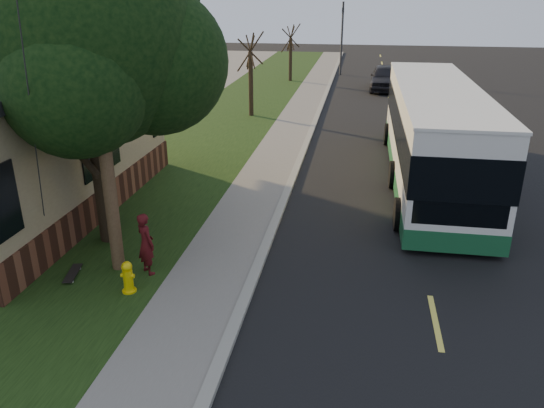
{
  "coord_description": "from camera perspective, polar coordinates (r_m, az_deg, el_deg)",
  "views": [
    {
      "loc": [
        2.2,
        -9.54,
        6.29
      ],
      "look_at": [
        0.26,
        2.15,
        1.5
      ],
      "focal_mm": 35.0,
      "sensor_mm": 36.0,
      "label": 1
    }
  ],
  "objects": [
    {
      "name": "dumpster",
      "position": [
        20.3,
        -26.3,
        3.46
      ],
      "size": [
        1.55,
        1.38,
        1.15
      ],
      "color": "black",
      "rests_on": "building_lot"
    },
    {
      "name": "skateboard_main",
      "position": [
        13.35,
        -20.65,
        -7.0
      ],
      "size": [
        0.42,
        0.92,
        0.08
      ],
      "color": "black",
      "rests_on": "grass_verge"
    },
    {
      "name": "ground",
      "position": [
        11.63,
        -3.05,
        -10.74
      ],
      "size": [
        120.0,
        120.0,
        0.0
      ],
      "primitive_type": "plane",
      "color": "black",
      "rests_on": "ground"
    },
    {
      "name": "traffic_signal",
      "position": [
        43.68,
        7.54,
        17.73
      ],
      "size": [
        0.18,
        0.22,
        5.5
      ],
      "color": "#2D2D30",
      "rests_on": "ground"
    },
    {
      "name": "bare_tree_near",
      "position": [
        28.42,
        -2.3,
        13.62
      ],
      "size": [
        1.38,
        1.21,
        4.31
      ],
      "color": "black",
      "rests_on": "grass_verge"
    },
    {
      "name": "curb",
      "position": [
        20.62,
        2.87,
        4.4
      ],
      "size": [
        0.25,
        80.0,
        0.12
      ],
      "primitive_type": "cube",
      "color": "gray",
      "rests_on": "ground"
    },
    {
      "name": "distant_car",
      "position": [
        37.46,
        12.08,
        13.16
      ],
      "size": [
        2.13,
        4.93,
        1.66
      ],
      "primitive_type": "imported",
      "rotation": [
        0.0,
        0.0,
        -0.04
      ],
      "color": "black",
      "rests_on": "ground"
    },
    {
      "name": "grass_verge",
      "position": [
        21.58,
        -9.12,
        4.88
      ],
      "size": [
        5.0,
        80.0,
        0.07
      ],
      "primitive_type": "cube",
      "color": "black",
      "rests_on": "ground"
    },
    {
      "name": "bare_tree_far",
      "position": [
        40.11,
        2.01,
        15.86
      ],
      "size": [
        1.38,
        1.21,
        4.03
      ],
      "color": "black",
      "rests_on": "grass_verge"
    },
    {
      "name": "leafy_tree",
      "position": [
        13.8,
        -18.89,
        16.24
      ],
      "size": [
        6.3,
        6.0,
        7.8
      ],
      "color": "black",
      "rests_on": "grass_verge"
    },
    {
      "name": "sidewalk",
      "position": [
        20.76,
        0.12,
        4.49
      ],
      "size": [
        2.0,
        80.0,
        0.08
      ],
      "primitive_type": "cube",
      "color": "slate",
      "rests_on": "ground"
    },
    {
      "name": "fire_hydrant",
      "position": [
        12.18,
        -15.24,
        -7.58
      ],
      "size": [
        0.32,
        0.32,
        0.74
      ],
      "color": "yellow",
      "rests_on": "grass_verge"
    },
    {
      "name": "road",
      "position": [
        20.6,
        14.01,
        3.58
      ],
      "size": [
        8.0,
        80.0,
        0.01
      ],
      "primitive_type": "cube",
      "color": "black",
      "rests_on": "ground"
    },
    {
      "name": "utility_pole",
      "position": [
        12.0,
        -18.48,
        12.99
      ],
      "size": [
        2.86,
        3.21,
        9.07
      ],
      "color": "#473321",
      "rests_on": "ground"
    },
    {
      "name": "transit_bus",
      "position": [
        19.23,
        16.97,
        7.48
      ],
      "size": [
        2.84,
        12.31,
        3.33
      ],
      "color": "silver",
      "rests_on": "ground"
    },
    {
      "name": "skateboarder",
      "position": [
        12.67,
        -13.4,
        -4.16
      ],
      "size": [
        0.66,
        0.63,
        1.51
      ],
      "primitive_type": "imported",
      "rotation": [
        0.0,
        0.0,
        2.44
      ],
      "color": "#460E11",
      "rests_on": "grass_verge"
    }
  ]
}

